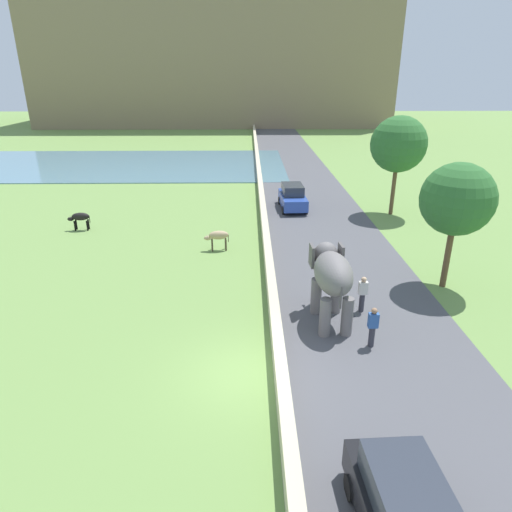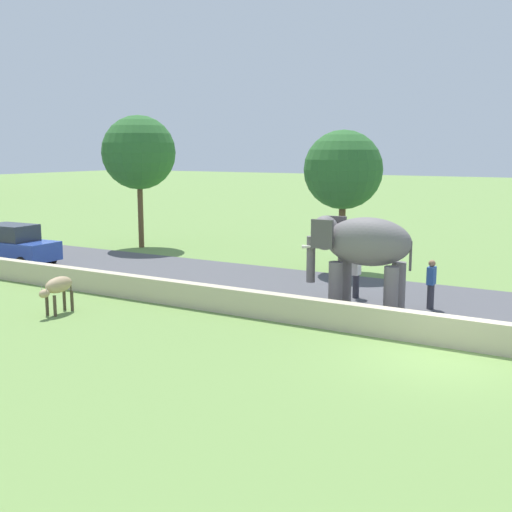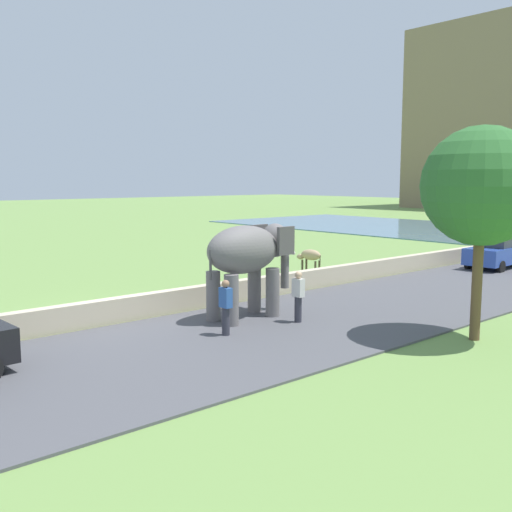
{
  "view_description": "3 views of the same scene",
  "coord_description": "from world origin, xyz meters",
  "px_view_note": "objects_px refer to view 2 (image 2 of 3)",
  "views": [
    {
      "loc": [
        0.2,
        -12.43,
        9.37
      ],
      "look_at": [
        0.52,
        6.58,
        1.56
      ],
      "focal_mm": 31.44,
      "sensor_mm": 36.0,
      "label": 1
    },
    {
      "loc": [
        -15.06,
        -3.75,
        5.02
      ],
      "look_at": [
        0.93,
        5.67,
        1.93
      ],
      "focal_mm": 44.83,
      "sensor_mm": 36.0,
      "label": 2
    },
    {
      "loc": [
        17.31,
        -8.39,
        4.4
      ],
      "look_at": [
        1.43,
        5.39,
        1.64
      ],
      "focal_mm": 41.16,
      "sensor_mm": 36.0,
      "label": 3
    }
  ],
  "objects_px": {
    "elephant": "(361,248)",
    "car_blue": "(14,245)",
    "person_beside_elephant": "(356,274)",
    "person_trailing": "(431,284)",
    "cow_tan": "(58,287)"
  },
  "relations": [
    {
      "from": "car_blue",
      "to": "cow_tan",
      "type": "xyz_separation_m",
      "value": [
        -4.98,
        -8.18,
        -0.06
      ]
    },
    {
      "from": "person_beside_elephant",
      "to": "car_blue",
      "type": "bearing_deg",
      "value": 95.49
    },
    {
      "from": "elephant",
      "to": "car_blue",
      "type": "distance_m",
      "value": 16.18
    },
    {
      "from": "person_beside_elephant",
      "to": "person_trailing",
      "type": "bearing_deg",
      "value": -95.56
    },
    {
      "from": "elephant",
      "to": "car_blue",
      "type": "bearing_deg",
      "value": 89.97
    },
    {
      "from": "person_trailing",
      "to": "car_blue",
      "type": "height_order",
      "value": "car_blue"
    },
    {
      "from": "person_trailing",
      "to": "car_blue",
      "type": "bearing_deg",
      "value": 93.9
    },
    {
      "from": "person_trailing",
      "to": "cow_tan",
      "type": "height_order",
      "value": "person_trailing"
    },
    {
      "from": "person_trailing",
      "to": "cow_tan",
      "type": "xyz_separation_m",
      "value": [
        -6.2,
        9.85,
        -0.04
      ]
    },
    {
      "from": "elephant",
      "to": "person_beside_elephant",
      "type": "xyz_separation_m",
      "value": [
        1.49,
        0.72,
        -1.16
      ]
    },
    {
      "from": "elephant",
      "to": "cow_tan",
      "type": "xyz_separation_m",
      "value": [
        -4.97,
        7.96,
        -1.2
      ]
    },
    {
      "from": "person_trailing",
      "to": "person_beside_elephant",
      "type": "bearing_deg",
      "value": 84.44
    },
    {
      "from": "elephant",
      "to": "car_blue",
      "type": "xyz_separation_m",
      "value": [
        0.01,
        16.14,
        -1.14
      ]
    },
    {
      "from": "person_beside_elephant",
      "to": "person_trailing",
      "type": "height_order",
      "value": "same"
    },
    {
      "from": "person_beside_elephant",
      "to": "person_trailing",
      "type": "distance_m",
      "value": 2.62
    }
  ]
}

